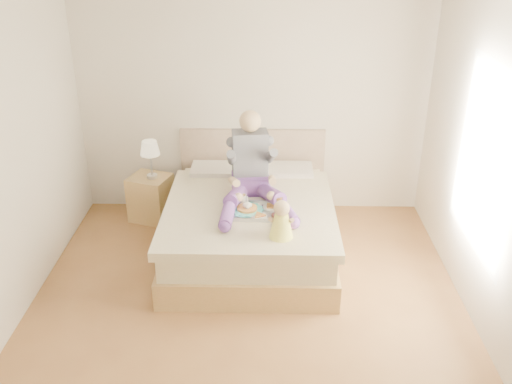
{
  "coord_description": "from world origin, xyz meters",
  "views": [
    {
      "loc": [
        0.17,
        -4.2,
        3.21
      ],
      "look_at": [
        0.07,
        0.82,
        0.8
      ],
      "focal_mm": 40.0,
      "sensor_mm": 36.0,
      "label": 1
    }
  ],
  "objects_px": {
    "nightstand": "(151,198)",
    "adult": "(252,173)",
    "baby": "(281,222)",
    "bed": "(250,222)",
    "tray": "(258,209)"
  },
  "relations": [
    {
      "from": "tray",
      "to": "baby",
      "type": "distance_m",
      "value": 0.53
    },
    {
      "from": "bed",
      "to": "tray",
      "type": "relative_size",
      "value": 4.16
    },
    {
      "from": "bed",
      "to": "nightstand",
      "type": "xyz_separation_m",
      "value": [
        -1.18,
        0.65,
        -0.05
      ]
    },
    {
      "from": "adult",
      "to": "tray",
      "type": "height_order",
      "value": "adult"
    },
    {
      "from": "nightstand",
      "to": "baby",
      "type": "height_order",
      "value": "baby"
    },
    {
      "from": "bed",
      "to": "tray",
      "type": "xyz_separation_m",
      "value": [
        0.08,
        -0.33,
        0.33
      ]
    },
    {
      "from": "nightstand",
      "to": "adult",
      "type": "xyz_separation_m",
      "value": [
        1.2,
        -0.64,
        0.61
      ]
    },
    {
      "from": "nightstand",
      "to": "tray",
      "type": "height_order",
      "value": "tray"
    },
    {
      "from": "nightstand",
      "to": "baby",
      "type": "relative_size",
      "value": 1.48
    },
    {
      "from": "bed",
      "to": "tray",
      "type": "distance_m",
      "value": 0.47
    },
    {
      "from": "tray",
      "to": "nightstand",
      "type": "bearing_deg",
      "value": 144.31
    },
    {
      "from": "nightstand",
      "to": "tray",
      "type": "relative_size",
      "value": 1.03
    },
    {
      "from": "bed",
      "to": "baby",
      "type": "bearing_deg",
      "value": -69.02
    },
    {
      "from": "adult",
      "to": "baby",
      "type": "xyz_separation_m",
      "value": [
        0.29,
        -0.81,
        -0.12
      ]
    },
    {
      "from": "bed",
      "to": "nightstand",
      "type": "bearing_deg",
      "value": 150.97
    }
  ]
}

